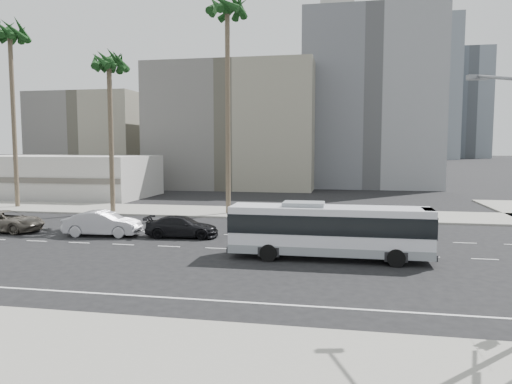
% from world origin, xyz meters
% --- Properties ---
extents(ground, '(700.00, 700.00, 0.00)m').
position_xyz_m(ground, '(0.00, 0.00, 0.00)').
color(ground, black).
rests_on(ground, ground).
extents(sidewalk_north, '(120.00, 7.00, 0.15)m').
position_xyz_m(sidewalk_north, '(0.00, 15.50, 0.07)').
color(sidewalk_north, gray).
rests_on(sidewalk_north, ground).
extents(sidewalk_south, '(120.00, 7.00, 0.15)m').
position_xyz_m(sidewalk_south, '(0.00, -15.50, 0.07)').
color(sidewalk_south, gray).
rests_on(sidewalk_south, ground).
extents(commercial_low, '(22.00, 12.16, 5.00)m').
position_xyz_m(commercial_low, '(-30.00, 25.99, 2.50)').
color(commercial_low, beige).
rests_on(commercial_low, ground).
extents(midrise_beige_west, '(24.00, 18.00, 18.00)m').
position_xyz_m(midrise_beige_west, '(-12.00, 45.00, 9.00)').
color(midrise_beige_west, slate).
rests_on(midrise_beige_west, ground).
extents(midrise_gray_center, '(20.00, 20.00, 26.00)m').
position_xyz_m(midrise_gray_center, '(8.00, 52.00, 13.00)').
color(midrise_gray_center, slate).
rests_on(midrise_gray_center, ground).
extents(midrise_beige_far, '(18.00, 16.00, 15.00)m').
position_xyz_m(midrise_beige_far, '(-38.00, 50.00, 7.50)').
color(midrise_beige_far, slate).
rests_on(midrise_beige_far, ground).
extents(civic_tower, '(42.00, 42.00, 129.00)m').
position_xyz_m(civic_tower, '(-2.00, 250.00, 38.83)').
color(civic_tower, beige).
rests_on(civic_tower, ground).
extents(highrise_right, '(26.00, 26.00, 70.00)m').
position_xyz_m(highrise_right, '(45.00, 230.00, 35.00)').
color(highrise_right, '#555D67').
rests_on(highrise_right, ground).
extents(highrise_far, '(22.00, 22.00, 60.00)m').
position_xyz_m(highrise_far, '(70.00, 260.00, 30.00)').
color(highrise_far, '#555D67').
rests_on(highrise_far, ground).
extents(city_bus, '(10.73, 2.63, 3.08)m').
position_xyz_m(city_bus, '(3.70, -1.46, 1.62)').
color(city_bus, silver).
rests_on(city_bus, ground).
extents(car_a, '(2.36, 5.03, 1.42)m').
position_xyz_m(car_a, '(-6.25, 3.11, 0.71)').
color(car_a, black).
rests_on(car_a, ground).
extents(car_b, '(2.18, 5.27, 1.70)m').
position_xyz_m(car_b, '(-11.75, 2.58, 0.85)').
color(car_b, '#A8A7AE').
rests_on(car_b, ground).
extents(car_c, '(2.69, 5.51, 1.51)m').
position_xyz_m(car_c, '(-19.40, 2.82, 0.75)').
color(car_c, '#60594E').
rests_on(car_c, ground).
extents(palm_near, '(5.78, 5.78, 19.44)m').
position_xyz_m(palm_near, '(-5.81, 14.18, 17.61)').
color(palm_near, brown).
rests_on(palm_near, ground).
extents(palm_mid, '(4.78, 4.78, 14.77)m').
position_xyz_m(palm_mid, '(-16.55, 13.32, 13.29)').
color(palm_mid, brown).
rests_on(palm_mid, ground).
extents(palm_far, '(5.33, 5.33, 18.32)m').
position_xyz_m(palm_far, '(-27.72, 15.01, 16.65)').
color(palm_far, brown).
rests_on(palm_far, ground).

